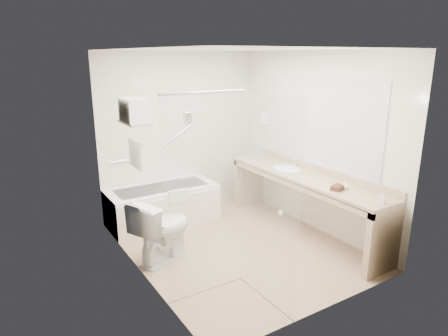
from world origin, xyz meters
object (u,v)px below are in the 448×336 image
bathtub (163,205)px  vanity_counter (304,190)px  amenity_basket (338,188)px  water_bottle_left (258,155)px  toilet (163,229)px

bathtub → vanity_counter: size_ratio=0.59×
amenity_basket → water_bottle_left: water_bottle_left is taller
bathtub → vanity_counter: 2.09m
bathtub → vanity_counter: (1.52, -1.39, 0.36)m
toilet → amenity_basket: amenity_basket is taller
toilet → water_bottle_left: 2.14m
vanity_counter → amenity_basket: bearing=-97.3°
toilet → amenity_basket: size_ratio=4.63×
bathtub → toilet: (-0.45, -1.05, 0.12)m
vanity_counter → amenity_basket: (-0.08, -0.67, 0.24)m
water_bottle_left → bathtub: bearing=166.8°
vanity_counter → water_bottle_left: bearing=91.3°
bathtub → water_bottle_left: (1.50, -0.35, 0.65)m
toilet → water_bottle_left: (1.95, 0.70, 0.53)m
water_bottle_left → toilet: bearing=-160.3°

